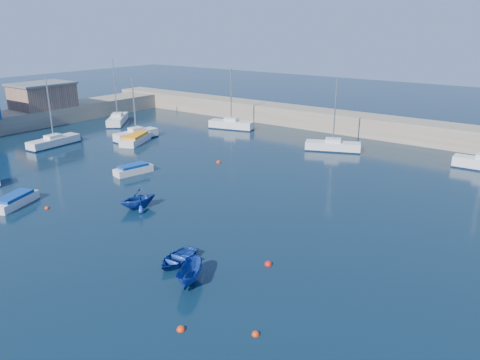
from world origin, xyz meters
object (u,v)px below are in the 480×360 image
Objects in this scene: sailboat_2 at (54,142)px; sailboat_4 at (118,119)px; dinghy_center at (178,258)px; dinghy_right at (190,274)px; motorboat_0 at (15,200)px; dinghy_left at (137,199)px; sailboat_6 at (333,146)px; brick_shed_a at (43,96)px; sailboat_3 at (136,135)px; sailboat_5 at (231,124)px; motorboat_2 at (135,139)px; motorboat_1 at (133,169)px.

sailboat_2 is 0.90× the size of sailboat_4.
dinghy_right reaches higher than dinghy_center.
motorboat_0 is 1.43× the size of dinghy_left.
sailboat_6 is 1.87× the size of motorboat_0.
brick_shed_a is at bearing 146.85° from sailboat_2.
sailboat_3 reaches higher than dinghy_right.
dinghy_left is at bearing -171.14° from sailboat_5.
dinghy_center is 10.33m from dinghy_left.
sailboat_4 reaches higher than motorboat_2.
sailboat_4 is 46.04m from dinghy_center.
motorboat_0 is at bearing -35.46° from brick_shed_a.
motorboat_0 is 17.83m from dinghy_center.
dinghy_right is at bearing -35.32° from dinghy_center.
motorboat_2 is (-9.73, 8.77, 0.09)m from motorboat_1.
sailboat_2 is 16.65m from motorboat_1.
sailboat_4 reaches higher than motorboat_0.
sailboat_2 is at bearing -175.09° from motorboat_1.
sailboat_5 is 42.34m from dinghy_right.
sailboat_3 is 0.94× the size of sailboat_5.
sailboat_2 reaches higher than sailboat_6.
sailboat_6 is (33.31, 4.98, -0.04)m from sailboat_4.
sailboat_4 is 33.69m from sailboat_6.
dinghy_left reaches higher than motorboat_2.
motorboat_1 is 9.68m from dinghy_left.
motorboat_1 is at bearing -66.93° from motorboat_2.
dinghy_center is (21.78, -33.49, -0.31)m from sailboat_5.
sailboat_4 is at bearing 75.19° from sailboat_6.
motorboat_0 is 10.40m from dinghy_left.
brick_shed_a is 2.55× the size of dinghy_right.
motorboat_1 is at bearing -76.73° from sailboat_4.
sailboat_4 is (8.86, 6.45, -3.47)m from brick_shed_a.
sailboat_6 is at bearing 69.67° from motorboat_1.
brick_shed_a is 1.97× the size of motorboat_1.
motorboat_2 is (1.36, -1.30, -0.10)m from sailboat_3.
brick_shed_a is 1.77× the size of motorboat_0.
dinghy_right is at bearing -160.22° from sailboat_5.
sailboat_2 is at bearing 154.01° from dinghy_center.
dinghy_right is (19.00, -12.17, 0.16)m from motorboat_1.
sailboat_5 is 17.35m from sailboat_6.
sailboat_6 is (23.18, 10.19, -0.04)m from sailboat_3.
sailboat_4 reaches higher than sailboat_5.
sailboat_4 is 1.64× the size of motorboat_2.
brick_shed_a reaches higher than dinghy_left.
motorboat_1 reaches higher than dinghy_center.
brick_shed_a is 0.93× the size of sailboat_2.
sailboat_4 is 3.04× the size of dinghy_left.
dinghy_left is at bearing -77.55° from sailboat_4.
sailboat_2 is at bearing 99.74° from sailboat_6.
sailboat_6 is at bearing 15.16° from brick_shed_a.
brick_shed_a is 0.95× the size of sailboat_6.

